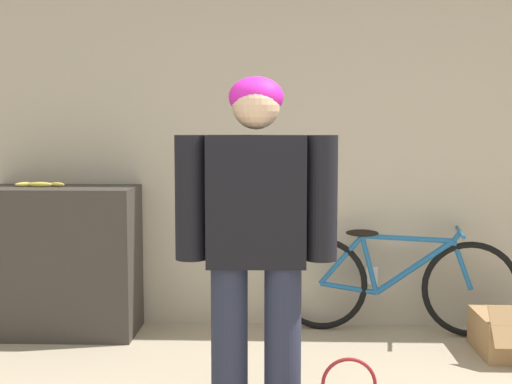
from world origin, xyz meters
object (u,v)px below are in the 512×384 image
(person, at_px, (256,236))
(banana, at_px, (40,184))
(bicycle, at_px, (394,282))
(cardboard_box, at_px, (509,334))

(person, height_order, banana, person)
(person, height_order, bicycle, person)
(person, height_order, cardboard_box, person)
(bicycle, height_order, cardboard_box, bicycle)
(bicycle, relative_size, cardboard_box, 2.86)
(person, relative_size, cardboard_box, 2.84)
(person, xyz_separation_m, bicycle, (0.87, 1.60, -0.56))
(bicycle, height_order, banana, banana)
(banana, distance_m, cardboard_box, 3.13)
(banana, relative_size, cardboard_box, 0.61)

